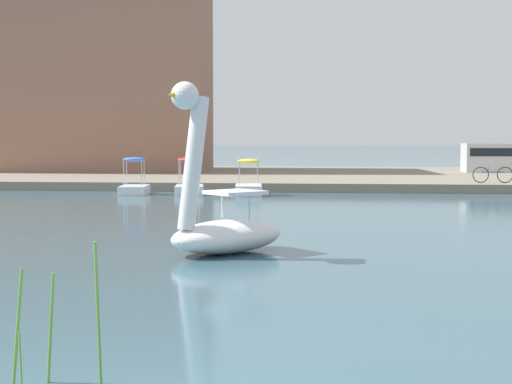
% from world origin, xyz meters
% --- Properties ---
extents(shore_bank_far, '(157.04, 21.58, 0.40)m').
position_xyz_m(shore_bank_far, '(0.00, 38.88, 0.20)').
color(shore_bank_far, slate).
rests_on(shore_bank_far, ground_plane).
extents(swan_boat, '(2.84, 2.88, 3.49)m').
position_xyz_m(swan_boat, '(-0.04, 10.02, 0.71)').
color(swan_boat, white).
rests_on(swan_boat, ground_plane).
extents(pedal_boat_yellow, '(1.36, 2.30, 1.55)m').
position_xyz_m(pedal_boat_yellow, '(-1.36, 26.26, 0.42)').
color(pedal_boat_yellow, white).
rests_on(pedal_boat_yellow, ground_plane).
extents(pedal_boat_red, '(1.48, 2.23, 1.60)m').
position_xyz_m(pedal_boat_red, '(-3.96, 26.46, 0.48)').
color(pedal_boat_red, white).
rests_on(pedal_boat_red, ground_plane).
extents(pedal_boat_blue, '(1.35, 2.12, 1.61)m').
position_xyz_m(pedal_boat_blue, '(-6.33, 26.25, 0.42)').
color(pedal_boat_blue, white).
rests_on(pedal_boat_blue, ground_plane).
extents(bicycle_parked, '(1.81, 0.10, 0.74)m').
position_xyz_m(bicycle_parked, '(9.39, 29.56, 0.77)').
color(bicycle_parked, black).
rests_on(bicycle_parked, shore_bank_far).
extents(parked_van, '(4.73, 2.05, 1.74)m').
position_xyz_m(parked_van, '(12.37, 41.32, 1.34)').
color(parked_van, silver).
rests_on(parked_van, shore_bank_far).
extents(apartment_block, '(15.60, 10.09, 14.36)m').
position_xyz_m(apartment_block, '(-13.44, 41.97, 7.58)').
color(apartment_block, '#996B56').
rests_on(apartment_block, shore_bank_far).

